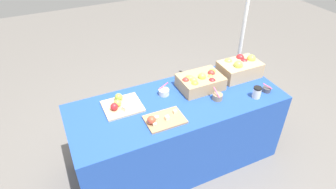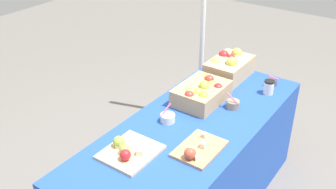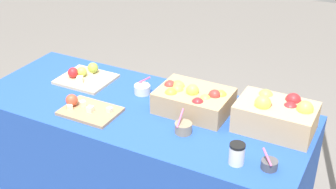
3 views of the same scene
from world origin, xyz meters
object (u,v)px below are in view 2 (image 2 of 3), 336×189
(apple_crate_middle, at_px, (202,92))
(tent_pole, at_px, (203,11))
(cutting_board_front, at_px, (198,149))
(cutting_board_back, at_px, (128,151))
(sample_bowl_mid, at_px, (168,118))
(sample_bowl_near, at_px, (233,104))
(coffee_cup, at_px, (269,87))
(apple_crate_left, at_px, (229,67))
(sample_bowl_far, at_px, (272,82))

(apple_crate_middle, relative_size, tent_pole, 0.18)
(cutting_board_front, relative_size, tent_pole, 0.14)
(cutting_board_back, relative_size, sample_bowl_mid, 2.79)
(cutting_board_back, distance_m, sample_bowl_near, 0.84)
(apple_crate_middle, bearing_deg, coffee_cup, -42.09)
(apple_crate_left, bearing_deg, coffee_cup, -101.72)
(sample_bowl_mid, bearing_deg, apple_crate_left, -1.44)
(cutting_board_front, xyz_separation_m, sample_bowl_far, (1.03, -0.03, 0.00))
(sample_bowl_near, xyz_separation_m, tent_pole, (0.76, 0.70, 0.32))
(sample_bowl_mid, bearing_deg, cutting_board_front, -116.38)
(cutting_board_front, height_order, sample_bowl_near, sample_bowl_near)
(coffee_cup, bearing_deg, cutting_board_front, 176.26)
(cutting_board_front, xyz_separation_m, sample_bowl_mid, (0.16, 0.33, 0.01))
(cutting_board_back, bearing_deg, cutting_board_front, -52.32)
(sample_bowl_near, bearing_deg, apple_crate_middle, 102.32)
(cutting_board_back, bearing_deg, sample_bowl_mid, 1.38)
(sample_bowl_far, height_order, tent_pole, tent_pole)
(apple_crate_left, height_order, coffee_cup, apple_crate_left)
(sample_bowl_near, height_order, sample_bowl_far, sample_bowl_near)
(apple_crate_left, height_order, sample_bowl_far, apple_crate_left)
(apple_crate_left, distance_m, coffee_cup, 0.37)
(coffee_cup, relative_size, tent_pole, 0.05)
(cutting_board_front, xyz_separation_m, cutting_board_back, (-0.24, 0.32, 0.00))
(cutting_board_back, relative_size, sample_bowl_far, 3.52)
(sample_bowl_mid, bearing_deg, apple_crate_middle, -7.22)
(sample_bowl_near, bearing_deg, coffee_cup, -19.95)
(sample_bowl_mid, bearing_deg, coffee_cup, -27.94)
(apple_crate_left, relative_size, apple_crate_middle, 1.00)
(cutting_board_front, relative_size, cutting_board_back, 0.97)
(apple_crate_middle, height_order, coffee_cup, apple_crate_middle)
(apple_crate_middle, xyz_separation_m, tent_pole, (0.81, 0.48, 0.28))
(apple_crate_left, relative_size, sample_bowl_mid, 3.43)
(apple_crate_left, bearing_deg, sample_bowl_mid, 178.56)
(sample_bowl_near, distance_m, tent_pole, 1.09)
(sample_bowl_far, relative_size, coffee_cup, 0.86)
(apple_crate_left, bearing_deg, tent_pole, 51.77)
(cutting_board_back, bearing_deg, coffee_cup, -18.32)
(cutting_board_front, distance_m, sample_bowl_far, 1.03)
(sample_bowl_mid, height_order, sample_bowl_far, sample_bowl_mid)
(apple_crate_left, relative_size, cutting_board_back, 1.23)
(sample_bowl_mid, height_order, tent_pole, tent_pole)
(cutting_board_back, height_order, sample_bowl_near, sample_bowl_near)
(cutting_board_front, relative_size, sample_bowl_mid, 2.72)
(apple_crate_middle, height_order, sample_bowl_mid, apple_crate_middle)
(apple_crate_middle, xyz_separation_m, cutting_board_front, (-0.51, -0.28, -0.05))
(cutting_board_back, height_order, coffee_cup, coffee_cup)
(apple_crate_left, height_order, sample_bowl_mid, apple_crate_left)
(coffee_cup, bearing_deg, cutting_board_back, 161.68)
(apple_crate_left, height_order, sample_bowl_near, apple_crate_left)
(coffee_cup, bearing_deg, apple_crate_middle, 137.91)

